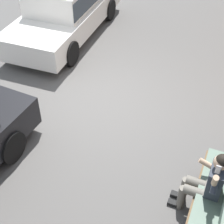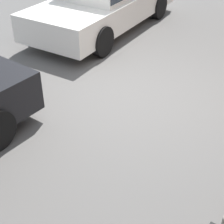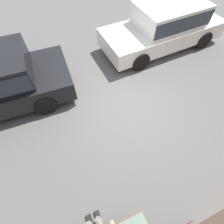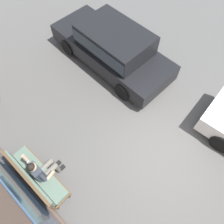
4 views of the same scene
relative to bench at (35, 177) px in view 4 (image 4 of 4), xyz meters
The scene contains 4 objects.
ground_plane 3.55m from the bench, 124.23° to the right, with size 60.00×60.00×0.00m, color #565451.
bench is the anchor object (origin of this frame).
person_on_phone 0.26m from the bench, 99.59° to the right, with size 0.73×0.74×1.34m.
parked_car_mid 4.85m from the bench, 71.46° to the right, with size 4.74×2.09×1.52m.
Camera 4 is at (-0.41, 2.60, 6.16)m, focal length 35.00 mm.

